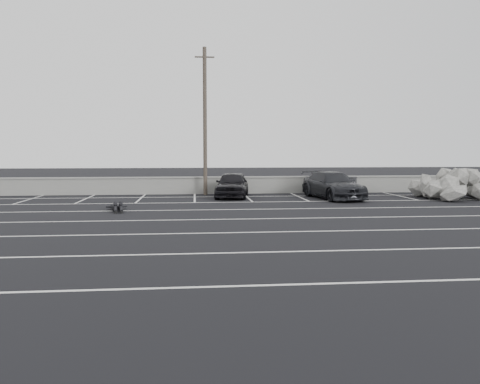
{
  "coord_description": "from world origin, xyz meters",
  "views": [
    {
      "loc": [
        -1.98,
        -14.89,
        2.63
      ],
      "look_at": [
        -0.18,
        3.65,
        1.0
      ],
      "focal_mm": 35.0,
      "sensor_mm": 36.0,
      "label": 1
    }
  ],
  "objects": [
    {
      "name": "ground",
      "position": [
        0.0,
        0.0,
        0.0
      ],
      "size": [
        120.0,
        120.0,
        0.0
      ],
      "primitive_type": "plane",
      "color": "black",
      "rests_on": "ground"
    },
    {
      "name": "seawall",
      "position": [
        0.0,
        14.0,
        0.55
      ],
      "size": [
        50.0,
        0.45,
        1.06
      ],
      "color": "gray",
      "rests_on": "ground"
    },
    {
      "name": "stall_lines",
      "position": [
        -0.08,
        4.41,
        0.0
      ],
      "size": [
        36.0,
        20.05,
        0.01
      ],
      "color": "silver",
      "rests_on": "ground"
    },
    {
      "name": "car_left",
      "position": [
        0.14,
        11.66,
        0.73
      ],
      "size": [
        2.4,
        4.53,
        1.47
      ],
      "primitive_type": "imported",
      "rotation": [
        0.0,
        0.0,
        -0.16
      ],
      "color": "black",
      "rests_on": "ground"
    },
    {
      "name": "car_right",
      "position": [
        5.68,
        10.44,
        0.74
      ],
      "size": [
        2.91,
        5.4,
        1.49
      ],
      "primitive_type": "imported",
      "rotation": [
        0.0,
        0.0,
        0.17
      ],
      "color": "black",
      "rests_on": "ground"
    },
    {
      "name": "utility_pole",
      "position": [
        -1.35,
        13.2,
        4.42
      ],
      "size": [
        1.16,
        0.23,
        8.72
      ],
      "color": "#4C4238",
      "rests_on": "ground"
    },
    {
      "name": "trash_bin",
      "position": [
        7.71,
        13.23,
        0.53
      ],
      "size": [
        0.9,
        0.9,
        1.05
      ],
      "rotation": [
        0.0,
        0.0,
        0.4
      ],
      "color": "#262628",
      "rests_on": "ground"
    },
    {
      "name": "riprap_pile",
      "position": [
        12.54,
        9.67,
        0.54
      ],
      "size": [
        5.21,
        4.33,
        1.49
      ],
      "color": "gray",
      "rests_on": "ground"
    },
    {
      "name": "person",
      "position": [
        -5.47,
        6.34,
        0.25
      ],
      "size": [
        1.98,
        2.85,
        0.49
      ],
      "primitive_type": null,
      "rotation": [
        0.0,
        0.0,
        0.21
      ],
      "color": "black",
      "rests_on": "ground"
    }
  ]
}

